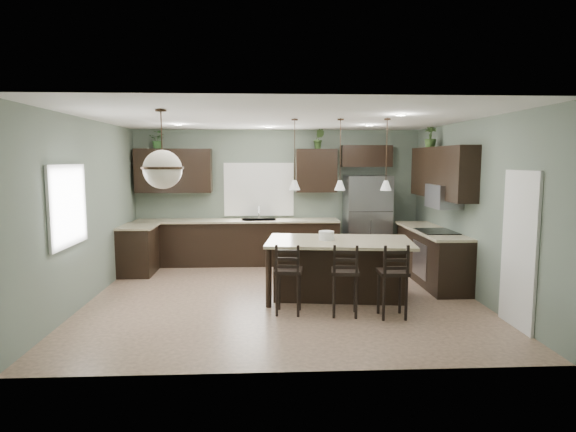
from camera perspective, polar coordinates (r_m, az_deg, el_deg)
The scene contains 33 objects.
ground at distance 7.78m, azimuth -0.59°, elevation -9.53°, with size 6.00×6.00×0.00m, color #9E8466.
pantry_door at distance 6.86m, azimuth 25.71°, elevation -3.65°, with size 0.04×0.82×2.04m, color white.
window_back at distance 10.22m, azimuth -3.47°, elevation 3.17°, with size 1.35×0.02×1.00m, color white.
window_left at distance 7.22m, azimuth -24.75°, elevation 1.12°, with size 0.02×1.10×1.00m, color white.
left_return_cabs at distance 9.63m, azimuth -17.33°, elevation -3.93°, with size 0.60×0.90×0.90m, color black.
left_return_countertop at distance 9.55m, azimuth -17.31°, elevation -1.16°, with size 0.66×0.96×0.04m, color #BBB08D.
back_lower_cabs at distance 10.08m, azimuth -6.00°, elevation -3.20°, with size 4.20×0.60×0.90m, color black.
back_countertop at distance 9.99m, azimuth -6.04°, elevation -0.56°, with size 4.20×0.66×0.04m, color #BBB08D.
sink_inset at distance 9.98m, azimuth -3.46°, elevation -0.47°, with size 0.70×0.45×0.01m, color gray.
faucet at distance 9.93m, azimuth -3.47°, elevation 0.34°, with size 0.02×0.02×0.28m, color silver.
back_upper_left at distance 10.22m, azimuth -13.39°, elevation 5.25°, with size 1.55×0.34×0.90m, color black.
back_upper_right at distance 10.11m, azimuth 3.35°, elevation 5.40°, with size 0.85×0.34×0.90m, color black.
fridge_header at distance 10.28m, azimuth 9.24°, elevation 7.02°, with size 1.05×0.34×0.45m, color black.
right_lower_cabs at distance 9.03m, azimuth 16.61°, elevation -4.60°, with size 0.60×2.35×0.90m, color black.
right_countertop at distance 8.95m, azimuth 16.59°, elevation -1.65°, with size 0.66×2.35×0.04m, color #BBB08D.
cooktop at distance 8.69m, azimuth 17.19°, elevation -1.75°, with size 0.58×0.75×0.02m, color black.
wall_oven_front at distance 8.68m, azimuth 15.31°, elevation -5.01°, with size 0.01×0.72×0.60m, color gray.
right_upper_cabs at distance 8.91m, azimuth 17.72°, elevation 4.93°, with size 0.34×2.35×0.90m, color black.
microwave at distance 8.66m, azimuth 17.95°, elevation 2.23°, with size 0.40×0.75×0.40m, color gray.
refrigerator at distance 10.06m, azimuth 9.34°, elevation -0.54°, with size 0.90×0.74×1.85m, color #93929A.
kitchen_island at distance 7.65m, azimuth 6.04°, elevation -6.28°, with size 2.23×1.27×0.92m, color black.
serving_dish at distance 7.54m, azimuth 4.57°, elevation -2.32°, with size 0.24×0.24×0.14m, color silver.
bar_stool_left at distance 6.83m, azimuth 0.05°, elevation -7.41°, with size 0.38×0.38×1.02m, color black.
bar_stool_center at distance 6.80m, azimuth 6.77°, elevation -7.48°, with size 0.38×0.38×1.03m, color black.
bar_stool_right at distance 6.82m, azimuth 12.28°, elevation -7.48°, with size 0.39×0.39×1.04m, color black.
pendant_left at distance 7.46m, azimuth 0.79°, elevation 7.28°, with size 0.17×0.17×1.10m, color white, non-canonical shape.
pendant_center at distance 7.45m, azimuth 6.21°, elevation 7.24°, with size 0.17×0.17×1.10m, color white, non-canonical shape.
pendant_right at distance 7.51m, azimuth 11.60°, elevation 7.14°, with size 0.17×0.17×1.10m, color silver, non-canonical shape.
chandelier at distance 6.29m, azimuth -14.71°, elevation 7.65°, with size 0.53×0.53×1.00m, color beige, non-canonical shape.
plant_back_left at distance 10.25m, azimuth -15.15°, elevation 8.71°, with size 0.32×0.28×0.36m, color #254B20.
plant_back_right at distance 10.09m, azimuth 3.67°, elevation 9.10°, with size 0.22×0.18×0.41m, color #314B21.
plant_right_wall at distance 9.41m, azimuth 16.53°, elevation 8.97°, with size 0.22×0.22×0.39m, color #355224.
room_shell at distance 7.49m, azimuth -0.61°, elevation 3.06°, with size 6.00×6.00×6.00m.
Camera 1 is at (-0.30, -7.47, 2.17)m, focal length 30.00 mm.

